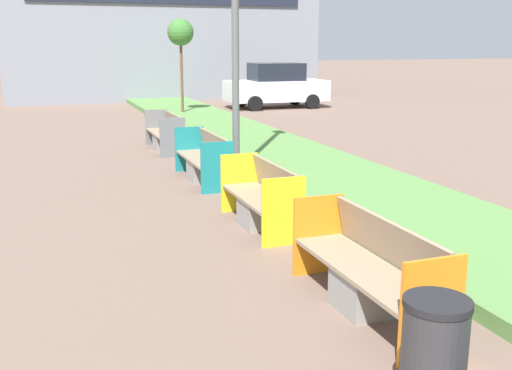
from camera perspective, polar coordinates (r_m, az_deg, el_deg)
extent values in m
cube|color=#568442|center=(10.66, 10.25, -0.79)|extent=(2.80, 120.00, 0.18)
cube|color=gray|center=(31.22, -9.23, 16.62)|extent=(14.81, 5.56, 9.04)
cube|color=gray|center=(6.25, 10.28, -9.91)|extent=(0.52, 0.60, 0.42)
cube|color=gray|center=(6.17, 10.37, -7.95)|extent=(0.58, 2.14, 0.05)
cube|color=gray|center=(6.22, 12.63, -5.32)|extent=(0.14, 2.06, 0.48)
cube|color=orange|center=(5.32, 16.42, -11.46)|extent=(0.62, 0.04, 0.94)
cube|color=orange|center=(7.06, 5.91, -4.75)|extent=(0.62, 0.04, 0.94)
cube|color=gray|center=(8.86, 0.33, -2.68)|extent=(0.52, 0.60, 0.42)
cube|color=gray|center=(8.80, 0.33, -1.24)|extent=(0.58, 1.80, 0.05)
cube|color=gray|center=(8.83, 1.97, 0.56)|extent=(0.14, 1.73, 0.48)
cube|color=yellow|center=(7.97, 2.65, -2.58)|extent=(0.62, 0.04, 0.94)
cube|color=yellow|center=(9.64, -1.58, 0.25)|extent=(0.62, 0.04, 0.94)
cube|color=gray|center=(11.84, -5.11, 1.37)|extent=(0.52, 0.60, 0.42)
cube|color=gray|center=(11.79, -5.13, 2.47)|extent=(0.58, 2.05, 0.05)
cube|color=gray|center=(11.82, -3.89, 3.80)|extent=(0.14, 1.97, 0.48)
cube|color=#197A7F|center=(10.80, -3.69, 1.66)|extent=(0.62, 0.04, 0.94)
cube|color=#197A7F|center=(12.79, -6.36, 3.43)|extent=(0.62, 0.04, 0.94)
cube|color=gray|center=(15.34, -8.68, 4.02)|extent=(0.52, 0.60, 0.42)
cube|color=gray|center=(15.31, -8.71, 4.87)|extent=(0.58, 1.89, 0.05)
cube|color=gray|center=(15.33, -7.75, 5.91)|extent=(0.14, 1.82, 0.48)
cube|color=slate|center=(14.37, -7.94, 4.48)|extent=(0.62, 0.04, 0.94)
cube|color=slate|center=(16.24, -9.40, 5.45)|extent=(0.62, 0.04, 0.94)
cylinder|color=#2D2D30|center=(4.55, 16.50, -16.20)|extent=(0.46, 0.46, 0.90)
cylinder|color=black|center=(4.34, 16.92, -10.71)|extent=(0.47, 0.47, 0.05)
cylinder|color=brown|center=(22.35, -7.08, 10.01)|extent=(0.10, 0.10, 2.78)
sphere|color=#38702D|center=(22.32, -7.20, 14.24)|extent=(0.95, 0.95, 0.95)
cube|color=silver|center=(25.42, 1.92, 8.98)|extent=(4.26, 1.90, 0.84)
cube|color=black|center=(25.37, 1.93, 10.74)|extent=(2.15, 1.62, 0.72)
cylinder|color=black|center=(25.14, 5.38, 7.92)|extent=(0.60, 0.20, 0.60)
cylinder|color=black|center=(26.77, 3.71, 8.28)|extent=(0.60, 0.20, 0.60)
cylinder|color=black|center=(24.17, -0.08, 7.76)|extent=(0.60, 0.20, 0.60)
cylinder|color=black|center=(25.86, -1.46, 8.13)|extent=(0.60, 0.20, 0.60)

